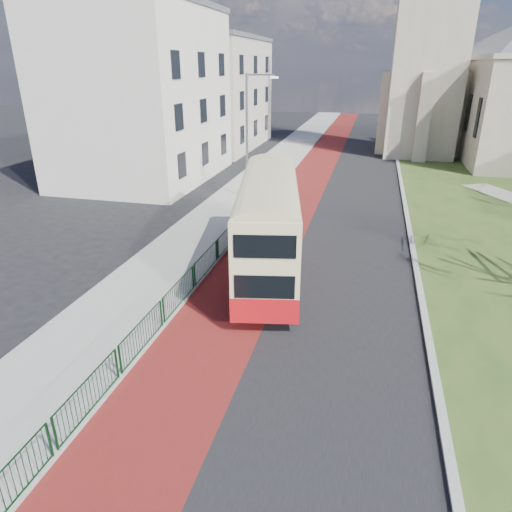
% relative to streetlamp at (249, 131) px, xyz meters
% --- Properties ---
extents(ground, '(160.00, 160.00, 0.00)m').
position_rel_streetlamp_xyz_m(ground, '(4.35, -18.00, -4.59)').
color(ground, black).
rests_on(ground, ground).
extents(road_carriageway, '(9.00, 120.00, 0.01)m').
position_rel_streetlamp_xyz_m(road_carriageway, '(5.85, 2.00, -4.59)').
color(road_carriageway, black).
rests_on(road_carriageway, ground).
extents(bus_lane, '(3.40, 120.00, 0.01)m').
position_rel_streetlamp_xyz_m(bus_lane, '(3.15, 2.00, -4.59)').
color(bus_lane, '#591414').
rests_on(bus_lane, ground).
extents(pavement_west, '(4.00, 120.00, 0.12)m').
position_rel_streetlamp_xyz_m(pavement_west, '(-0.65, 2.00, -4.53)').
color(pavement_west, gray).
rests_on(pavement_west, ground).
extents(kerb_west, '(0.25, 120.00, 0.13)m').
position_rel_streetlamp_xyz_m(kerb_west, '(1.35, 2.00, -4.53)').
color(kerb_west, '#999993').
rests_on(kerb_west, ground).
extents(kerb_east, '(0.25, 80.00, 0.13)m').
position_rel_streetlamp_xyz_m(kerb_east, '(10.45, 4.00, -4.53)').
color(kerb_east, '#999993').
rests_on(kerb_east, ground).
extents(pedestrian_railing, '(0.07, 24.00, 1.12)m').
position_rel_streetlamp_xyz_m(pedestrian_railing, '(1.40, -14.00, -4.04)').
color(pedestrian_railing, black).
rests_on(pedestrian_railing, ground).
extents(gothic_church, '(16.38, 18.00, 40.00)m').
position_rel_streetlamp_xyz_m(gothic_church, '(16.91, 20.00, 8.54)').
color(gothic_church, gray).
rests_on(gothic_church, ground).
extents(street_block_near, '(10.30, 14.30, 13.00)m').
position_rel_streetlamp_xyz_m(street_block_near, '(-9.65, 4.00, 1.92)').
color(street_block_near, silver).
rests_on(street_block_near, ground).
extents(street_block_far, '(10.30, 16.30, 11.50)m').
position_rel_streetlamp_xyz_m(street_block_far, '(-9.65, 20.00, 1.17)').
color(street_block_far, '#BDB6A0').
rests_on(street_block_far, ground).
extents(streetlamp, '(2.13, 0.18, 8.00)m').
position_rel_streetlamp_xyz_m(streetlamp, '(0.00, 0.00, 0.00)').
color(streetlamp, gray).
rests_on(streetlamp, pavement_west).
extents(bus, '(4.30, 10.41, 4.24)m').
position_rel_streetlamp_xyz_m(bus, '(3.99, -11.79, -2.17)').
color(bus, '#B51016').
rests_on(bus, ground).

